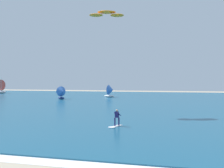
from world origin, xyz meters
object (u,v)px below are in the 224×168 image
Objects in this scene: kitesurfer at (116,120)px; kite at (107,14)px; sailboat_anchored_offshore at (3,86)px; sailboat_outermost at (111,91)px; sailboat_near_shore at (62,93)px.

kitesurfer is 0.41× the size of kite.
kitesurfer is 0.37× the size of sailboat_anchored_offshore.
sailboat_outermost reaches higher than sailboat_near_shore.
kitesurfer is at bearing -69.86° from kite.
kite is at bearing -76.83° from sailboat_outermost.
kite is 1.34× the size of sailboat_outermost.
kitesurfer is at bearing -45.60° from sailboat_anchored_offshore.
kite reaches higher than sailboat_anchored_offshore.
sailboat_outermost is 0.68× the size of sailboat_anchored_offshore.
sailboat_outermost is at bearing 45.62° from sailboat_near_shore.
sailboat_anchored_offshore is (-43.49, 12.71, 0.81)m from sailboat_outermost.
sailboat_anchored_offshore reaches higher than sailboat_near_shore.
sailboat_anchored_offshore is (-33.71, 22.71, 0.91)m from sailboat_near_shore.
sailboat_near_shore is (-21.16, 33.33, 1.01)m from kitesurfer.
kite reaches higher than kitesurfer.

